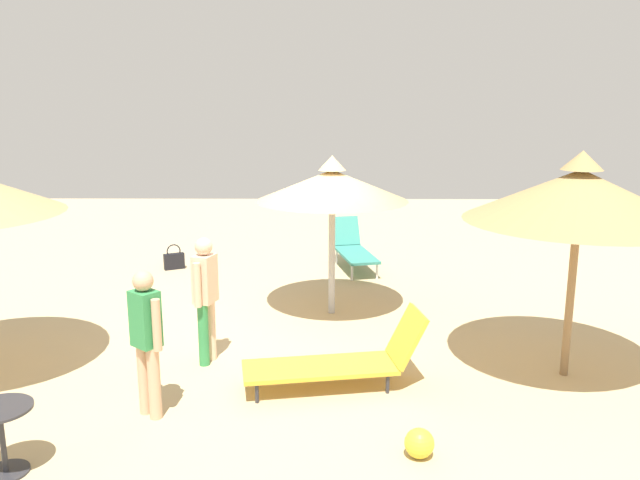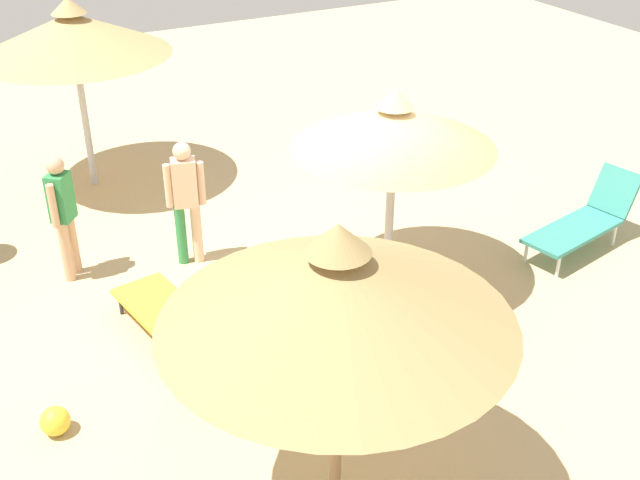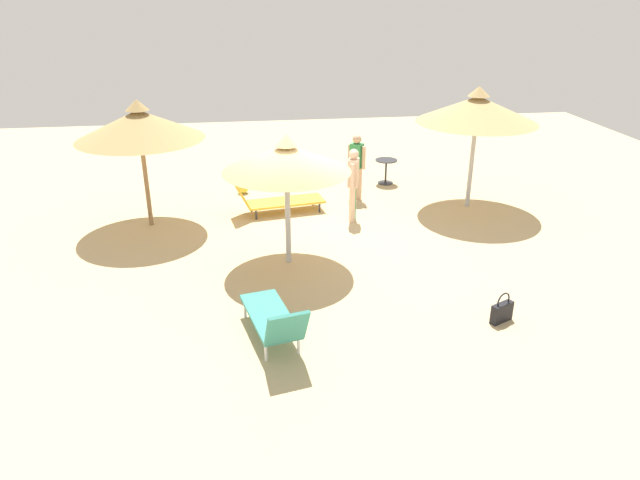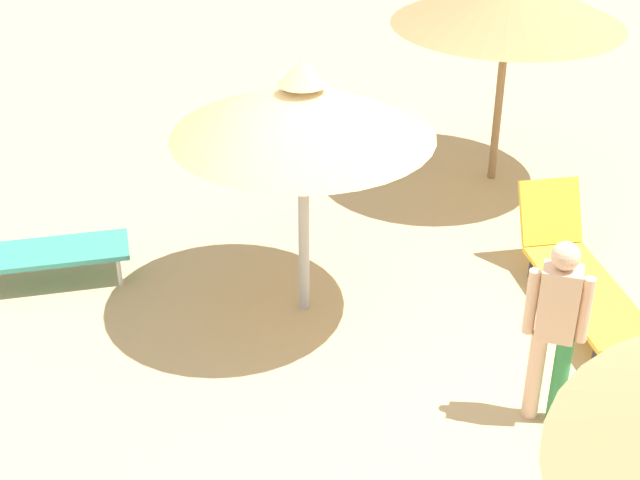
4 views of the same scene
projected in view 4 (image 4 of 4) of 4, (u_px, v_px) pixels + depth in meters
ground at (355, 340)px, 8.39m from camera, size 24.00×24.00×0.10m
parasol_umbrella_back at (303, 110)px, 7.77m from camera, size 2.28×2.28×2.44m
lounge_chair_edge at (578, 270)px, 8.70m from camera, size 0.96×2.14×0.87m
lounge_chair_front at (26, 248)px, 8.93m from camera, size 1.82×0.93×0.91m
person_standing_far_left at (555, 322)px, 6.94m from camera, size 0.47×0.30×1.61m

